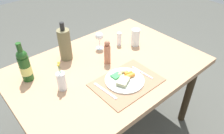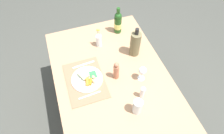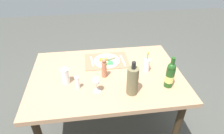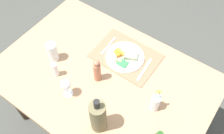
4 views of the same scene
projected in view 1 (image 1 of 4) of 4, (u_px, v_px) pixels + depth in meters
name	position (u px, v px, depth m)	size (l,w,h in m)	color
ground_plane	(109.00, 127.00, 2.10)	(8.00, 8.00, 0.00)	#464741
dining_table	(108.00, 74.00, 1.69)	(1.45, 1.00, 0.76)	tan
placemat	(127.00, 82.00, 1.49)	(0.46, 0.33, 0.01)	#956A4D
dinner_plate	(124.00, 79.00, 1.49)	(0.28, 0.28, 0.04)	white
fork	(105.00, 91.00, 1.41)	(0.02, 0.21, 0.01)	silver
knife	(142.00, 72.00, 1.56)	(0.01, 0.19, 0.01)	silver
salt_shaker	(119.00, 39.00, 1.85)	(0.04, 0.04, 0.12)	white
wine_bottle	(25.00, 65.00, 1.45)	(0.08, 0.08, 0.29)	#1F4C1B
flower_vase	(61.00, 81.00, 1.40)	(0.06, 0.06, 0.22)	silver
cooler_bottle	(65.00, 44.00, 1.65)	(0.10, 0.10, 0.31)	#6B6343
water_tumbler	(135.00, 38.00, 1.85)	(0.07, 0.07, 0.15)	silver
wine_glass	(99.00, 37.00, 1.78)	(0.07, 0.07, 0.15)	white
pepper_mill	(107.00, 53.00, 1.62)	(0.05, 0.05, 0.20)	#AF6B4E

